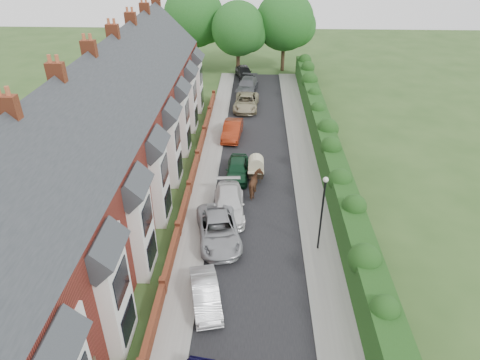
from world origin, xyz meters
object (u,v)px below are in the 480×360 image
object	(u,v)px
car_beige	(246,102)
car_grey	(247,85)
lamppost	(323,205)
car_white	(229,204)
car_green	(237,169)
horse	(256,184)
car_red	(232,130)
car_silver_b	(219,230)
horse_cart	(256,166)
car_black	(244,72)
car_silver_a	(206,294)

from	to	relation	value
car_beige	car_grey	distance (m)	5.53
lamppost	car_white	xyz separation A→B (m)	(-5.69, 3.72, -2.55)
lamppost	car_green	bearing A→B (deg)	121.70
lamppost	horse	bearing A→B (deg)	122.30
horse	lamppost	bearing A→B (deg)	127.70
car_red	car_beige	distance (m)	7.47
horse	car_silver_b	bearing A→B (deg)	72.12
car_red	horse_cart	xyz separation A→B (m)	(2.25, -7.66, 0.41)
lamppost	car_black	world-z (taller)	lamppost
car_silver_a	lamppost	bearing A→B (deg)	22.89
car_beige	car_white	bearing A→B (deg)	-89.09
lamppost	car_red	distance (m)	17.32
car_white	car_green	size ratio (longest dim) A/B	1.19
car_silver_b	car_beige	distance (m)	22.67
car_grey	car_beige	bearing A→B (deg)	-83.10
car_red	horse	world-z (taller)	horse
car_silver_b	horse	distance (m)	5.81
car_red	car_black	xyz separation A→B (m)	(0.55, 18.47, 0.02)
car_black	lamppost	bearing A→B (deg)	-94.14
horse_cart	lamppost	bearing A→B (deg)	-65.21
car_silver_b	car_black	bearing A→B (deg)	78.17
car_grey	car_silver_a	bearing A→B (deg)	-85.65
lamppost	car_black	xyz separation A→B (m)	(-5.56, 34.48, -2.52)
car_green	car_beige	xyz separation A→B (m)	(0.31, 14.80, 0.02)
car_silver_b	car_black	xyz separation A→B (m)	(0.60, 33.71, 0.02)
lamppost	horse_cart	bearing A→B (deg)	114.79
horse	horse_cart	bearing A→B (deg)	-84.59
car_silver_a	horse	xyz separation A→B (m)	(2.54, 10.70, 0.24)
car_white	car_silver_a	bearing A→B (deg)	-99.10
car_silver_a	car_grey	distance (m)	33.56
car_red	car_black	distance (m)	18.47
car_white	horse	size ratio (longest dim) A/B	2.47
car_silver_a	car_grey	size ratio (longest dim) A/B	0.72
lamppost	car_black	bearing A→B (deg)	99.16
car_silver_b	car_white	world-z (taller)	car_silver_b
car_silver_a	car_white	bearing A→B (deg)	72.29
horse_cart	car_red	bearing A→B (deg)	106.35
car_black	car_red	bearing A→B (deg)	-104.99
lamppost	horse_cart	world-z (taller)	lamppost
car_silver_b	horse_cart	xyz separation A→B (m)	(2.30, 7.59, 0.40)
car_beige	car_grey	xyz separation A→B (m)	(-0.02, 5.53, 0.03)
car_green	car_grey	world-z (taller)	car_grey
car_beige	horse_cart	size ratio (longest dim) A/B	1.94
car_green	car_grey	distance (m)	20.33
car_silver_a	car_beige	world-z (taller)	car_beige
car_green	horse	xyz separation A→B (m)	(1.45, -2.50, 0.15)
car_silver_b	car_red	bearing A→B (deg)	78.99
car_silver_b	car_grey	xyz separation A→B (m)	(1.14, 28.16, 0.04)
car_grey	horse	distance (m)	22.85
car_white	horse_cart	xyz separation A→B (m)	(1.83, 4.63, 0.41)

